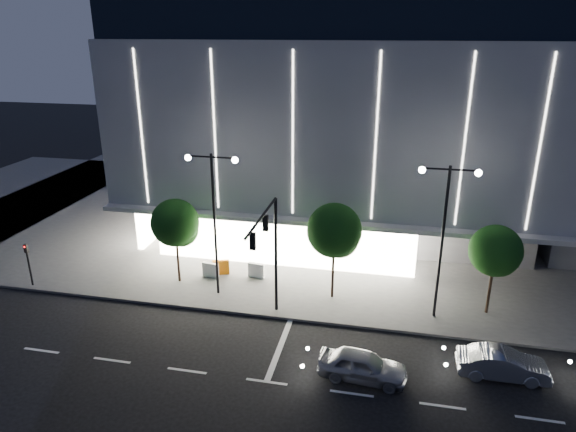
# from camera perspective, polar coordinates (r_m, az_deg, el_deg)

# --- Properties ---
(ground) EXTENTS (160.00, 160.00, 0.00)m
(ground) POSITION_cam_1_polar(r_m,az_deg,el_deg) (27.02, -5.84, -15.38)
(ground) COLOR black
(ground) RESTS_ON ground
(sidewalk_museum) EXTENTS (70.00, 40.00, 0.15)m
(sidewalk_museum) POSITION_cam_1_polar(r_m,az_deg,el_deg) (47.50, 8.73, 0.81)
(sidewalk_museum) COLOR #474747
(sidewalk_museum) RESTS_ON ground
(museum) EXTENTS (30.00, 25.80, 18.00)m
(museum) POSITION_cam_1_polar(r_m,az_deg,el_deg) (43.79, 6.53, 11.69)
(museum) COLOR #4C4C51
(museum) RESTS_ON ground
(traffic_mast) EXTENTS (0.33, 5.89, 7.07)m
(traffic_mast) POSITION_cam_1_polar(r_m,az_deg,el_deg) (27.10, -2.08, -2.95)
(traffic_mast) COLOR black
(traffic_mast) RESTS_ON ground
(street_lamp_west) EXTENTS (3.16, 0.36, 9.00)m
(street_lamp_west) POSITION_cam_1_polar(r_m,az_deg,el_deg) (30.27, -8.26, 1.26)
(street_lamp_west) COLOR black
(street_lamp_west) RESTS_ON ground
(street_lamp_east) EXTENTS (3.16, 0.36, 9.00)m
(street_lamp_east) POSITION_cam_1_polar(r_m,az_deg,el_deg) (28.67, 16.98, -0.53)
(street_lamp_east) COLOR black
(street_lamp_east) RESTS_ON ground
(ped_signal_far) EXTENTS (0.22, 0.24, 3.00)m
(ped_signal_far) POSITION_cam_1_polar(r_m,az_deg,el_deg) (36.34, -26.91, -4.42)
(ped_signal_far) COLOR black
(ped_signal_far) RESTS_ON ground
(tree_left) EXTENTS (3.02, 3.02, 5.72)m
(tree_left) POSITION_cam_1_polar(r_m,az_deg,el_deg) (32.89, -12.37, -1.01)
(tree_left) COLOR black
(tree_left) RESTS_ON ground
(tree_mid) EXTENTS (3.25, 3.25, 6.15)m
(tree_mid) POSITION_cam_1_polar(r_m,az_deg,el_deg) (30.22, 5.20, -1.92)
(tree_mid) COLOR black
(tree_mid) RESTS_ON ground
(tree_right) EXTENTS (2.91, 2.91, 5.51)m
(tree_right) POSITION_cam_1_polar(r_m,az_deg,el_deg) (30.81, 22.06, -3.87)
(tree_right) COLOR black
(tree_right) RESTS_ON ground
(car_lead) EXTENTS (4.34, 2.04, 1.43)m
(car_lead) POSITION_cam_1_polar(r_m,az_deg,el_deg) (25.42, 8.27, -16.11)
(car_lead) COLOR #9D9FA4
(car_lead) RESTS_ON ground
(car_second) EXTENTS (4.22, 1.54, 1.38)m
(car_second) POSITION_cam_1_polar(r_m,az_deg,el_deg) (27.28, 22.74, -14.93)
(car_second) COLOR #B2B6BB
(car_second) RESTS_ON ground
(barrier_a) EXTENTS (1.12, 0.61, 1.00)m
(barrier_a) POSITION_cam_1_polar(r_m,az_deg,el_deg) (34.65, -7.45, -5.67)
(barrier_a) COLOR orange
(barrier_a) RESTS_ON sidewalk_museum
(barrier_b) EXTENTS (1.12, 0.40, 1.00)m
(barrier_b) POSITION_cam_1_polar(r_m,az_deg,el_deg) (34.38, -8.61, -5.95)
(barrier_b) COLOR white
(barrier_b) RESTS_ON sidewalk_museum
(barrier_d) EXTENTS (1.12, 0.39, 1.00)m
(barrier_d) POSITION_cam_1_polar(r_m,az_deg,el_deg) (34.03, -3.54, -6.03)
(barrier_d) COLOR white
(barrier_d) RESTS_ON sidewalk_museum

